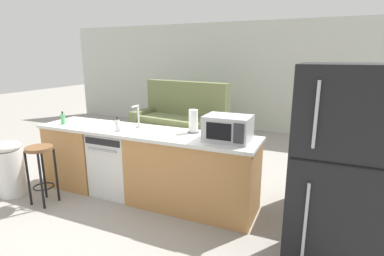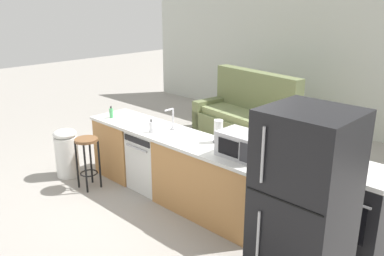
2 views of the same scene
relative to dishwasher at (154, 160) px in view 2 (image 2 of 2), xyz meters
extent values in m
plane|color=gray|center=(0.25, 0.00, -0.42)|extent=(24.00, 24.00, 0.00)
cube|color=beige|center=(0.55, 4.20, 0.88)|extent=(10.00, 0.06, 2.60)
cube|color=#B77F47|center=(-0.68, 0.00, 0.01)|extent=(0.75, 0.62, 0.86)
cube|color=#B77F47|center=(1.08, 0.00, 0.01)|extent=(1.55, 0.62, 0.86)
cube|color=silver|center=(0.40, 0.00, 0.46)|extent=(2.94, 0.66, 0.04)
cube|color=#49331C|center=(0.40, 0.00, -0.38)|extent=(2.86, 0.56, 0.08)
cube|color=silver|center=(0.00, 0.00, 0.00)|extent=(0.58, 0.58, 0.84)
cube|color=black|center=(0.00, -0.30, 0.36)|extent=(0.52, 0.01, 0.08)
cylinder|color=#B2B2B7|center=(0.00, -0.31, 0.26)|extent=(0.44, 0.02, 0.02)
cube|color=black|center=(2.60, 0.55, 0.00)|extent=(0.76, 0.64, 0.85)
cube|color=black|center=(2.60, 0.22, 0.05)|extent=(0.53, 0.01, 0.43)
cylinder|color=silver|center=(2.60, 0.20, 0.28)|extent=(0.61, 0.03, 0.03)
cube|color=white|center=(2.60, 0.55, 0.45)|extent=(0.76, 0.64, 0.05)
torus|color=black|center=(2.43, 0.42, 0.47)|extent=(0.16, 0.16, 0.01)
torus|color=black|center=(2.77, 0.42, 0.47)|extent=(0.16, 0.16, 0.01)
torus|color=black|center=(2.43, 0.68, 0.47)|extent=(0.16, 0.16, 0.01)
torus|color=black|center=(2.77, 0.68, 0.47)|extent=(0.16, 0.16, 0.01)
cube|color=black|center=(2.60, -0.55, 0.46)|extent=(0.72, 0.70, 1.76)
cylinder|color=#B2B2B7|center=(2.40, -0.92, 1.00)|extent=(0.02, 0.02, 0.47)
cylinder|color=#B2B2B7|center=(2.40, -0.92, 0.12)|extent=(0.02, 0.02, 0.76)
cube|color=black|center=(2.60, -0.90, 0.67)|extent=(0.68, 0.01, 0.01)
cube|color=#B7B7BC|center=(1.51, 0.00, 0.62)|extent=(0.50, 0.36, 0.28)
cube|color=black|center=(1.46, -0.18, 0.62)|extent=(0.27, 0.01, 0.18)
cube|color=#2D2D33|center=(1.68, -0.18, 0.62)|extent=(0.11, 0.01, 0.21)
cylinder|color=silver|center=(0.27, 0.12, 0.49)|extent=(0.07, 0.07, 0.03)
cylinder|color=silver|center=(0.27, 0.12, 0.64)|extent=(0.02, 0.02, 0.26)
cylinder|color=silver|center=(0.27, 0.05, 0.77)|extent=(0.02, 0.14, 0.02)
cylinder|color=#4C4C51|center=(1.02, 0.17, 0.49)|extent=(0.14, 0.14, 0.01)
cylinder|color=white|center=(1.02, 0.17, 0.63)|extent=(0.11, 0.11, 0.27)
cylinder|color=silver|center=(0.13, -0.15, 0.55)|extent=(0.06, 0.06, 0.14)
cylinder|color=black|center=(0.13, -0.15, 0.64)|extent=(0.02, 0.02, 0.04)
cylinder|color=#4CB266|center=(-0.79, -0.13, 0.55)|extent=(0.06, 0.06, 0.14)
cylinder|color=black|center=(-0.79, -0.13, 0.64)|extent=(0.02, 0.02, 0.04)
sphere|color=silver|center=(2.43, 0.68, 0.56)|extent=(0.17, 0.17, 0.17)
sphere|color=black|center=(2.43, 0.68, 0.66)|extent=(0.03, 0.03, 0.03)
cone|color=silver|center=(2.51, 0.68, 0.58)|extent=(0.08, 0.04, 0.06)
cylinder|color=brown|center=(-0.66, -0.66, 0.30)|extent=(0.32, 0.32, 0.04)
cylinder|color=black|center=(-0.77, -0.77, -0.07)|extent=(0.03, 0.03, 0.70)
cylinder|color=black|center=(-0.55, -0.77, -0.07)|extent=(0.03, 0.03, 0.70)
cylinder|color=black|center=(-0.77, -0.55, -0.07)|extent=(0.03, 0.03, 0.70)
cylinder|color=black|center=(-0.55, -0.55, -0.07)|extent=(0.03, 0.03, 0.70)
torus|color=black|center=(-0.66, -0.66, -0.20)|extent=(0.25, 0.25, 0.02)
cylinder|color=white|center=(-1.25, -0.66, -0.11)|extent=(0.34, 0.34, 0.62)
ellipsoid|color=white|center=(-1.25, -0.66, 0.25)|extent=(0.35, 0.35, 0.14)
cube|color=#667047|center=(-0.36, 2.51, -0.21)|extent=(2.11, 1.18, 0.42)
cube|color=#667047|center=(-0.31, 2.83, 0.21)|extent=(2.01, 0.53, 1.27)
cube|color=#667047|center=(-1.25, 2.64, -0.11)|extent=(0.33, 0.92, 0.62)
cube|color=#667047|center=(0.53, 2.37, -0.11)|extent=(0.33, 0.92, 0.62)
cube|color=#7D8959|center=(-0.91, 2.54, 0.06)|extent=(0.65, 0.71, 0.12)
cube|color=#7D8959|center=(-0.36, 2.46, 0.06)|extent=(0.65, 0.71, 0.12)
cube|color=#7D8959|center=(0.18, 2.38, 0.06)|extent=(0.65, 0.71, 0.12)
camera|label=1|loc=(2.44, -3.07, 1.40)|focal=28.00mm
camera|label=2|loc=(4.06, -3.42, 2.19)|focal=38.00mm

